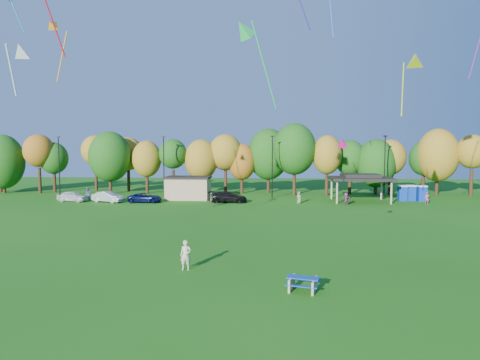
# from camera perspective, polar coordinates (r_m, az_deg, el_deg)

# --- Properties ---
(ground) EXTENTS (160.00, 160.00, 0.00)m
(ground) POSITION_cam_1_polar(r_m,az_deg,el_deg) (23.45, -0.14, -14.13)
(ground) COLOR #19600F
(ground) RESTS_ON ground
(tree_line) EXTENTS (93.57, 10.55, 11.15)m
(tree_line) POSITION_cam_1_polar(r_m,az_deg,el_deg) (67.76, 1.74, 3.12)
(tree_line) COLOR black
(tree_line) RESTS_ON ground
(lamp_posts) EXTENTS (64.50, 0.25, 9.09)m
(lamp_posts) POSITION_cam_1_polar(r_m,az_deg,el_deg) (62.23, 4.33, 2.06)
(lamp_posts) COLOR black
(lamp_posts) RESTS_ON ground
(utility_building) EXTENTS (6.30, 4.30, 3.25)m
(utility_building) POSITION_cam_1_polar(r_m,az_deg,el_deg) (61.56, -6.92, -1.03)
(utility_building) COLOR tan
(utility_building) RESTS_ON ground
(pavilion) EXTENTS (8.20, 6.20, 3.77)m
(pavilion) POSITION_cam_1_polar(r_m,az_deg,el_deg) (60.61, 15.75, 0.26)
(pavilion) COLOR tan
(pavilion) RESTS_ON ground
(porta_potties) EXTENTS (3.75, 1.68, 2.18)m
(porta_potties) POSITION_cam_1_polar(r_m,az_deg,el_deg) (63.70, 21.92, -1.62)
(porta_potties) COLOR #0C33A3
(porta_potties) RESTS_ON ground
(picnic_table) EXTENTS (1.95, 1.75, 0.72)m
(picnic_table) POSITION_cam_1_polar(r_m,az_deg,el_deg) (23.09, 8.39, -13.39)
(picnic_table) COLOR tan
(picnic_table) RESTS_ON ground
(kite_flyer) EXTENTS (0.70, 0.50, 1.82)m
(kite_flyer) POSITION_cam_1_polar(r_m,az_deg,el_deg) (26.56, -7.24, -9.90)
(kite_flyer) COLOR beige
(kite_flyer) RESTS_ON ground
(car_a) EXTENTS (4.51, 2.45, 1.45)m
(car_a) POSITION_cam_1_polar(r_m,az_deg,el_deg) (62.75, -21.40, -2.04)
(car_a) COLOR silver
(car_a) RESTS_ON ground
(car_b) EXTENTS (4.68, 2.85, 1.46)m
(car_b) POSITION_cam_1_polar(r_m,az_deg,el_deg) (60.44, -17.19, -2.16)
(car_b) COLOR #A7A8AD
(car_b) RESTS_ON ground
(car_c) EXTENTS (4.66, 2.27, 1.27)m
(car_c) POSITION_cam_1_polar(r_m,az_deg,el_deg) (58.93, -12.52, -2.32)
(car_c) COLOR #0B1345
(car_c) RESTS_ON ground
(car_d) EXTENTS (5.21, 2.15, 1.51)m
(car_d) POSITION_cam_1_polar(r_m,az_deg,el_deg) (57.53, -1.64, -2.27)
(car_d) COLOR black
(car_d) RESTS_ON ground
(far_person_0) EXTENTS (1.57, 1.05, 1.62)m
(far_person_0) POSITION_cam_1_polar(r_m,az_deg,el_deg) (56.63, 13.96, -2.44)
(far_person_0) COLOR #84376A
(far_person_0) RESTS_ON ground
(far_person_1) EXTENTS (0.75, 1.13, 1.79)m
(far_person_1) POSITION_cam_1_polar(r_m,az_deg,el_deg) (53.56, -3.85, -2.62)
(far_person_1) COLOR #5D6A41
(far_person_1) RESTS_ON ground
(far_person_2) EXTENTS (0.70, 0.65, 1.60)m
(far_person_2) POSITION_cam_1_polar(r_m,az_deg,el_deg) (60.65, 23.65, -2.25)
(far_person_2) COLOR #A14C70
(far_person_2) RESTS_ON ground
(far_person_3) EXTENTS (1.04, 1.02, 1.69)m
(far_person_3) POSITION_cam_1_polar(r_m,az_deg,el_deg) (63.80, -19.62, -1.78)
(far_person_3) COLOR #5C56BE
(far_person_3) RESTS_ON ground
(far_person_4) EXTENTS (0.85, 0.92, 1.57)m
(far_person_4) POSITION_cam_1_polar(r_m,az_deg,el_deg) (57.24, 7.87, -2.31)
(far_person_4) COLOR #7B8158
(far_person_4) RESTS_ON ground
(kite_2) EXTENTS (4.12, 3.37, 7.58)m
(kite_2) POSITION_cam_1_polar(r_m,az_deg,el_deg) (36.89, 0.55, 19.37)
(kite_2) COLOR green
(kite_3) EXTENTS (1.17, 1.33, 1.12)m
(kite_3) POSITION_cam_1_polar(r_m,az_deg,el_deg) (29.80, 13.47, 4.94)
(kite_3) COLOR #F50D89
(kite_7) EXTENTS (2.09, 3.50, 5.62)m
(kite_7) POSITION_cam_1_polar(r_m,az_deg,el_deg) (38.64, 22.28, 14.70)
(kite_7) COLOR #BDD716
(kite_13) EXTENTS (1.15, 2.18, 3.45)m
(kite_13) POSITION_cam_1_polar(r_m,az_deg,el_deg) (29.74, -27.22, 15.08)
(kite_13) COLOR white
(kite_15) EXTENTS (1.18, 3.14, 5.31)m
(kite_15) POSITION_cam_1_polar(r_m,az_deg,el_deg) (40.78, -23.45, 18.31)
(kite_15) COLOR #FFA51A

